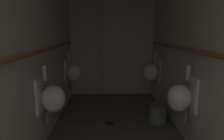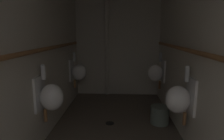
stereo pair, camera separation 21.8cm
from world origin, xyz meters
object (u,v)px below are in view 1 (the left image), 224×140
Objects in this scene: standpipe_back_wall at (101,43)px; urinal_left_mid at (52,98)px; urinal_right_far at (152,72)px; urinal_right_mid at (181,97)px; floor_drain at (109,123)px; urinal_left_far at (73,72)px; waste_bin at (158,113)px.

urinal_left_mid is at bearing -105.16° from standpipe_back_wall.
urinal_right_far is 0.31× the size of standpipe_back_wall.
standpipe_back_wall reaches higher than urinal_right_mid.
standpipe_back_wall reaches higher than floor_drain.
urinal_left_mid is 1.00× the size of urinal_left_far.
waste_bin is at bearing -95.44° from urinal_right_far.
standpipe_back_wall is at bearing 154.40° from urinal_right_far.
urinal_right_far reaches higher than waste_bin.
urinal_left_mid is at bearing -156.38° from waste_bin.
waste_bin is (1.53, 0.67, -0.52)m from urinal_left_mid.
urinal_left_far is 1.38m from floor_drain.
urinal_left_mid is 2.23m from standpipe_back_wall.
waste_bin is (-0.09, 0.68, -0.52)m from urinal_right_mid.
urinal_left_far reaches higher than floor_drain.
waste_bin is at bearing -55.65° from standpipe_back_wall.
urinal_left_far is 1.00× the size of urinal_right_mid.
waste_bin is (0.97, -1.41, -1.08)m from standpipe_back_wall.
urinal_right_far reaches higher than floor_drain.
urinal_left_far is 2.27m from urinal_right_mid.
urinal_right_mid is 1.00× the size of urinal_right_far.
urinal_right_mid is 2.41m from standpipe_back_wall.
standpipe_back_wall is 2.02m from waste_bin.
urinal_left_mid is 5.39× the size of floor_drain.
floor_drain is (0.72, 0.62, -0.66)m from urinal_left_mid.
standpipe_back_wall reaches higher than waste_bin.
floor_drain is at bearing -83.87° from standpipe_back_wall.
standpipe_back_wall is at bearing 124.35° from waste_bin.
urinal_right_mid is at bearing -63.30° from standpipe_back_wall.
floor_drain is 0.82m from waste_bin.
urinal_left_far is 5.39× the size of floor_drain.
urinal_left_far is (0.00, 1.59, 0.00)m from urinal_left_mid.
waste_bin is at bearing 3.58° from floor_drain.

